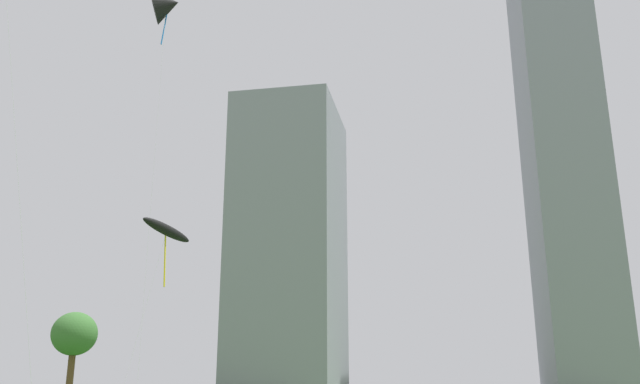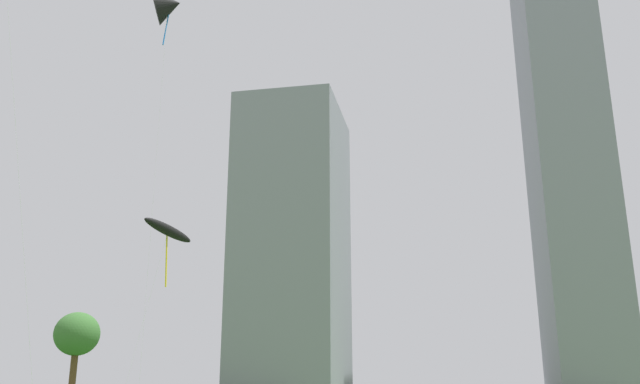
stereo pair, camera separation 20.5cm
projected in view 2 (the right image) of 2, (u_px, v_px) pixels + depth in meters
name	position (u px, v px, depth m)	size (l,w,h in m)	color
kite_flying_1	(168.00, 231.00, 44.10)	(1.99, 5.12, 12.31)	silver
kite_flying_3	(168.00, 5.00, 56.26)	(3.75, 4.65, 34.45)	silver
park_tree_1	(77.00, 335.00, 53.32)	(3.60, 3.60, 7.49)	brown
distant_highrise_0	(293.00, 246.00, 131.11)	(19.38, 25.03, 56.67)	gray
distant_highrise_1	(567.00, 157.00, 150.35)	(15.62, 22.38, 103.16)	gray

